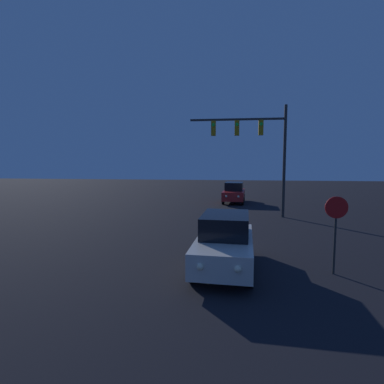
{
  "coord_description": "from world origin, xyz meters",
  "views": [
    {
      "loc": [
        1.83,
        1.72,
        3.29
      ],
      "look_at": [
        0.0,
        15.6,
        1.94
      ],
      "focal_mm": 28.0,
      "sensor_mm": 36.0,
      "label": 1
    }
  ],
  "objects_px": {
    "car_near": "(225,241)",
    "stop_sign": "(336,221)",
    "car_far": "(234,192)",
    "traffic_signal_mast": "(257,141)"
  },
  "relations": [
    {
      "from": "stop_sign",
      "to": "traffic_signal_mast",
      "type": "bearing_deg",
      "value": 99.21
    },
    {
      "from": "car_far",
      "to": "stop_sign",
      "type": "bearing_deg",
      "value": 103.98
    },
    {
      "from": "car_far",
      "to": "traffic_signal_mast",
      "type": "bearing_deg",
      "value": 105.12
    },
    {
      "from": "car_far",
      "to": "stop_sign",
      "type": "xyz_separation_m",
      "value": [
        2.81,
        -15.97,
        0.75
      ]
    },
    {
      "from": "car_near",
      "to": "stop_sign",
      "type": "xyz_separation_m",
      "value": [
        3.22,
        -0.11,
        0.75
      ]
    },
    {
      "from": "stop_sign",
      "to": "car_near",
      "type": "bearing_deg",
      "value": 178.11
    },
    {
      "from": "car_near",
      "to": "car_far",
      "type": "bearing_deg",
      "value": -88.61
    },
    {
      "from": "car_near",
      "to": "stop_sign",
      "type": "distance_m",
      "value": 3.31
    },
    {
      "from": "car_near",
      "to": "stop_sign",
      "type": "relative_size",
      "value": 1.81
    },
    {
      "from": "traffic_signal_mast",
      "to": "car_far",
      "type": "bearing_deg",
      "value": 101.14
    }
  ]
}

